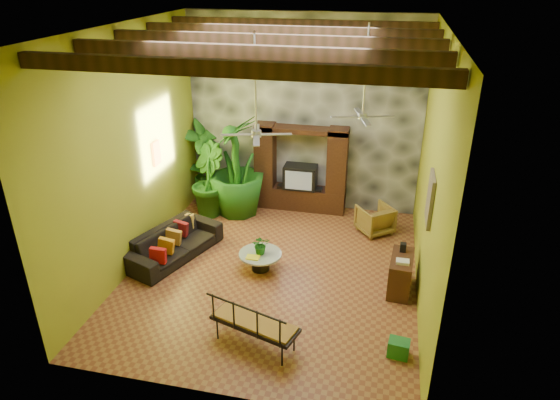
% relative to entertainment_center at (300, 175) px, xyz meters
% --- Properties ---
extents(ground, '(7.00, 7.00, 0.00)m').
position_rel_entertainment_center_xyz_m(ground, '(0.00, -3.14, -0.97)').
color(ground, brown).
rests_on(ground, ground).
extents(ceiling, '(6.00, 7.00, 0.02)m').
position_rel_entertainment_center_xyz_m(ceiling, '(0.00, -3.14, 4.03)').
color(ceiling, silver).
rests_on(ceiling, back_wall).
extents(back_wall, '(6.00, 0.02, 5.00)m').
position_rel_entertainment_center_xyz_m(back_wall, '(0.00, 0.36, 1.53)').
color(back_wall, '#97A024').
rests_on(back_wall, ground).
extents(left_wall, '(0.02, 7.00, 5.00)m').
position_rel_entertainment_center_xyz_m(left_wall, '(-3.00, -3.14, 1.53)').
color(left_wall, '#97A024').
rests_on(left_wall, ground).
extents(right_wall, '(0.02, 7.00, 5.00)m').
position_rel_entertainment_center_xyz_m(right_wall, '(3.00, -3.14, 1.53)').
color(right_wall, '#97A024').
rests_on(right_wall, ground).
extents(stone_accent_wall, '(5.98, 0.10, 4.98)m').
position_rel_entertainment_center_xyz_m(stone_accent_wall, '(0.00, 0.30, 1.53)').
color(stone_accent_wall, '#35373C').
rests_on(stone_accent_wall, ground).
extents(ceiling_beams, '(5.95, 5.36, 0.22)m').
position_rel_entertainment_center_xyz_m(ceiling_beams, '(0.00, -3.14, 3.81)').
color(ceiling_beams, black).
rests_on(ceiling_beams, ceiling).
extents(entertainment_center, '(2.40, 0.55, 2.30)m').
position_rel_entertainment_center_xyz_m(entertainment_center, '(0.00, 0.00, 0.00)').
color(entertainment_center, black).
rests_on(entertainment_center, ground).
extents(ceiling_fan_front, '(1.28, 1.28, 1.86)m').
position_rel_entertainment_center_xyz_m(ceiling_fan_front, '(-0.20, -3.54, 2.44)').
color(ceiling_fan_front, '#A8A8AC').
rests_on(ceiling_fan_front, ceiling).
extents(ceiling_fan_back, '(1.28, 1.28, 1.86)m').
position_rel_entertainment_center_xyz_m(ceiling_fan_back, '(1.60, -1.94, 2.44)').
color(ceiling_fan_back, '#A8A8AC').
rests_on(ceiling_fan_back, ceiling).
extents(wall_art_mask, '(0.06, 0.32, 0.55)m').
position_rel_entertainment_center_xyz_m(wall_art_mask, '(-2.96, -2.14, 1.13)').
color(wall_art_mask, gold).
rests_on(wall_art_mask, left_wall).
extents(wall_art_painting, '(0.06, 0.70, 0.90)m').
position_rel_entertainment_center_xyz_m(wall_art_painting, '(2.96, -3.74, 1.33)').
color(wall_art_painting, navy).
rests_on(wall_art_painting, right_wall).
extents(sofa, '(1.68, 2.51, 0.68)m').
position_rel_entertainment_center_xyz_m(sofa, '(-2.30, -3.04, -0.62)').
color(sofa, black).
rests_on(sofa, ground).
extents(wicker_armchair, '(1.05, 1.06, 0.69)m').
position_rel_entertainment_center_xyz_m(wicker_armchair, '(2.03, -0.91, -0.62)').
color(wicker_armchair, brown).
rests_on(wicker_armchair, ground).
extents(tall_plant_a, '(1.36, 1.45, 2.28)m').
position_rel_entertainment_center_xyz_m(tall_plant_a, '(-2.65, 0.01, 0.17)').
color(tall_plant_a, '#215C18').
rests_on(tall_plant_a, ground).
extents(tall_plant_b, '(1.25, 1.32, 1.90)m').
position_rel_entertainment_center_xyz_m(tall_plant_b, '(-2.30, -0.82, -0.02)').
color(tall_plant_b, '#1F5717').
rests_on(tall_plant_b, ground).
extents(tall_plant_c, '(1.58, 1.58, 2.59)m').
position_rel_entertainment_center_xyz_m(tall_plant_c, '(-1.56, -0.61, 0.33)').
color(tall_plant_c, '#1C5717').
rests_on(tall_plant_c, ground).
extents(coffee_table, '(0.92, 0.92, 0.40)m').
position_rel_entertainment_center_xyz_m(coffee_table, '(-0.29, -3.13, -0.71)').
color(coffee_table, black).
rests_on(coffee_table, ground).
extents(centerpiece_plant, '(0.46, 0.43, 0.42)m').
position_rel_entertainment_center_xyz_m(centerpiece_plant, '(-0.27, -3.13, -0.36)').
color(centerpiece_plant, '#165516').
rests_on(centerpiece_plant, coffee_table).
extents(yellow_tray, '(0.28, 0.20, 0.03)m').
position_rel_entertainment_center_xyz_m(yellow_tray, '(-0.39, -3.35, -0.55)').
color(yellow_tray, yellow).
rests_on(yellow_tray, coffee_table).
extents(iron_bench, '(1.62, 1.00, 0.57)m').
position_rel_entertainment_center_xyz_m(iron_bench, '(0.23, -5.52, -0.43)').
color(iron_bench, black).
rests_on(iron_bench, ground).
extents(side_console, '(0.50, 0.98, 0.76)m').
position_rel_entertainment_center_xyz_m(side_console, '(2.65, -3.25, -0.59)').
color(side_console, '#3D2713').
rests_on(side_console, ground).
extents(green_bin, '(0.38, 0.31, 0.31)m').
position_rel_entertainment_center_xyz_m(green_bin, '(2.65, -5.17, -0.81)').
color(green_bin, '#217E33').
rests_on(green_bin, ground).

